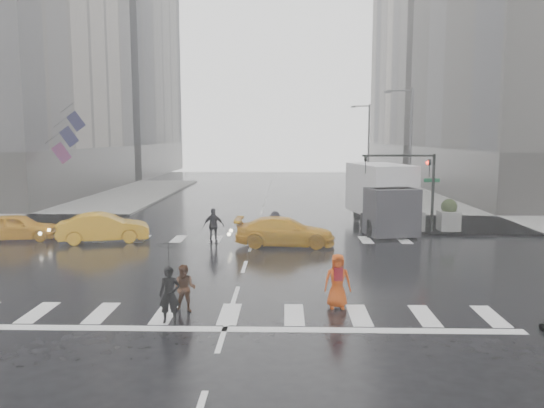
{
  "coord_description": "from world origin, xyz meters",
  "views": [
    {
      "loc": [
        1.72,
        -21.78,
        5.46
      ],
      "look_at": [
        1.11,
        2.0,
        2.42
      ],
      "focal_mm": 35.0,
      "sensor_mm": 36.0,
      "label": 1
    }
  ],
  "objects_px": {
    "taxi_front": "(17,227)",
    "taxi_mid": "(104,228)",
    "box_truck": "(383,195)",
    "pedestrian_orange": "(338,281)",
    "traffic_signal_pole": "(416,177)",
    "pedestrian_brown": "(185,288)"
  },
  "relations": [
    {
      "from": "pedestrian_brown",
      "to": "taxi_front",
      "type": "bearing_deg",
      "value": 139.27
    },
    {
      "from": "pedestrian_orange",
      "to": "taxi_front",
      "type": "relative_size",
      "value": 0.43
    },
    {
      "from": "pedestrian_brown",
      "to": "taxi_front",
      "type": "height_order",
      "value": "pedestrian_brown"
    },
    {
      "from": "taxi_mid",
      "to": "taxi_front",
      "type": "bearing_deg",
      "value": 71.33
    },
    {
      "from": "pedestrian_brown",
      "to": "taxi_mid",
      "type": "bearing_deg",
      "value": 124.86
    },
    {
      "from": "pedestrian_brown",
      "to": "pedestrian_orange",
      "type": "distance_m",
      "value": 4.83
    },
    {
      "from": "box_truck",
      "to": "pedestrian_orange",
      "type": "bearing_deg",
      "value": -118.14
    },
    {
      "from": "pedestrian_orange",
      "to": "traffic_signal_pole",
      "type": "bearing_deg",
      "value": 65.43
    },
    {
      "from": "taxi_front",
      "to": "traffic_signal_pole",
      "type": "bearing_deg",
      "value": -93.32
    },
    {
      "from": "traffic_signal_pole",
      "to": "taxi_front",
      "type": "height_order",
      "value": "traffic_signal_pole"
    },
    {
      "from": "taxi_front",
      "to": "box_truck",
      "type": "distance_m",
      "value": 20.41
    },
    {
      "from": "pedestrian_orange",
      "to": "box_truck",
      "type": "distance_m",
      "value": 15.36
    },
    {
      "from": "pedestrian_orange",
      "to": "box_truck",
      "type": "xyz_separation_m",
      "value": [
        4.11,
        14.75,
        1.14
      ]
    },
    {
      "from": "traffic_signal_pole",
      "to": "box_truck",
      "type": "relative_size",
      "value": 0.63
    },
    {
      "from": "pedestrian_orange",
      "to": "taxi_mid",
      "type": "xyz_separation_m",
      "value": [
        -11.11,
        10.42,
        -0.13
      ]
    },
    {
      "from": "traffic_signal_pole",
      "to": "box_truck",
      "type": "height_order",
      "value": "traffic_signal_pole"
    },
    {
      "from": "pedestrian_orange",
      "to": "box_truck",
      "type": "relative_size",
      "value": 0.25
    },
    {
      "from": "pedestrian_orange",
      "to": "taxi_mid",
      "type": "relative_size",
      "value": 0.38
    },
    {
      "from": "taxi_front",
      "to": "taxi_mid",
      "type": "relative_size",
      "value": 0.9
    },
    {
      "from": "traffic_signal_pole",
      "to": "taxi_front",
      "type": "relative_size",
      "value": 1.09
    },
    {
      "from": "pedestrian_orange",
      "to": "taxi_front",
      "type": "distance_m",
      "value": 19.19
    },
    {
      "from": "traffic_signal_pole",
      "to": "taxi_front",
      "type": "distance_m",
      "value": 21.77
    }
  ]
}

